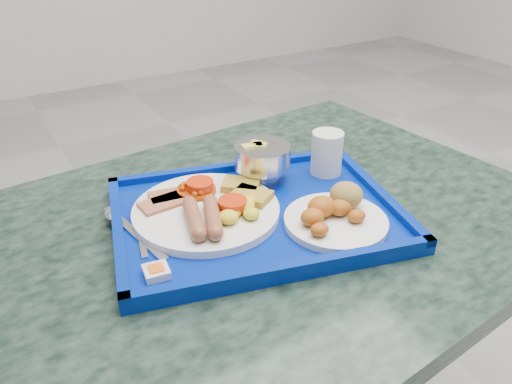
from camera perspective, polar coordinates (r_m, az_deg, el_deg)
floor at (r=1.76m, az=16.85°, el=-13.89°), size 6.00×6.00×0.00m
table at (r=0.97m, az=-1.70°, el=-12.89°), size 1.19×0.84×0.71m
tray at (r=0.86m, az=0.00°, el=-2.66°), size 0.55×0.46×0.03m
main_plate at (r=0.85m, az=-5.25°, el=-1.85°), size 0.25×0.25×0.04m
bread_plate at (r=0.83m, az=9.07°, el=-2.42°), size 0.17×0.17×0.06m
fruit_bowl at (r=0.94m, az=0.69°, el=4.00°), size 0.11×0.11×0.07m
juice_cup at (r=0.98m, az=8.11°, el=4.59°), size 0.06×0.06×0.08m
spoon at (r=0.86m, az=-15.23°, el=-3.08°), size 0.06×0.16×0.01m
knife at (r=0.83m, az=-13.79°, el=-4.48°), size 0.04×0.19×0.00m
jam_packet at (r=0.73m, az=-11.32°, el=-8.92°), size 0.04×0.04×0.01m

